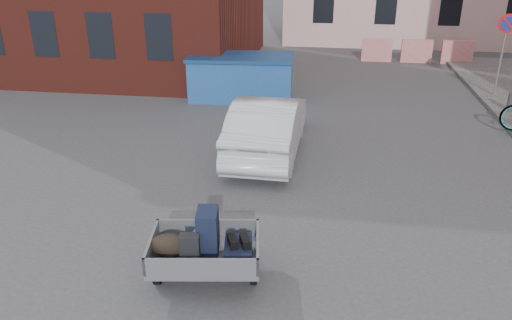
# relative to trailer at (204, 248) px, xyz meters

# --- Properties ---
(ground) EXTENTS (120.00, 120.00, 0.00)m
(ground) POSITION_rel_trailer_xyz_m (1.10, 1.64, -0.61)
(ground) COLOR #38383A
(ground) RESTS_ON ground
(no_parking_sign) EXTENTS (0.60, 0.09, 2.65)m
(no_parking_sign) POSITION_rel_trailer_xyz_m (7.10, 11.12, 1.41)
(no_parking_sign) COLOR gray
(no_parking_sign) RESTS_ON sidewalk
(barriers) EXTENTS (4.70, 0.18, 1.00)m
(barriers) POSITION_rel_trailer_xyz_m (5.30, 16.64, -0.11)
(barriers) COLOR red
(barriers) RESTS_ON ground
(trailer) EXTENTS (1.75, 1.91, 1.20)m
(trailer) POSITION_rel_trailer_xyz_m (0.00, 0.00, 0.00)
(trailer) COLOR black
(trailer) RESTS_ON ground
(dumpster) EXTENTS (3.55, 2.01, 1.44)m
(dumpster) POSITION_rel_trailer_xyz_m (-1.26, 9.94, 0.12)
(dumpster) COLOR #20529C
(dumpster) RESTS_ON ground
(silver_car) EXTENTS (1.59, 4.36, 1.43)m
(silver_car) POSITION_rel_trailer_xyz_m (0.25, 5.29, 0.11)
(silver_car) COLOR silver
(silver_car) RESTS_ON ground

